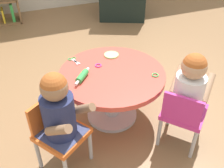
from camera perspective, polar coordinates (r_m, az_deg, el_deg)
ground_plane at (r=2.32m, az=0.00°, el=-6.95°), size 10.00×10.00×0.00m
craft_table at (r=2.10m, az=0.00°, el=0.02°), size 0.85×0.85×0.47m
child_chair_left at (r=1.80m, az=-11.93°, el=-10.32°), size 0.42×0.42×0.54m
seated_child_left at (r=1.62m, az=-11.89°, el=-5.42°), size 0.42×0.44×0.51m
child_chair_right at (r=1.96m, az=15.56°, el=-6.46°), size 0.42×0.42×0.54m
seated_child_right at (r=1.85m, az=17.00°, el=-0.52°), size 0.44×0.43×0.51m
rolling_pin at (r=1.96m, az=-6.66°, el=1.75°), size 0.17×0.19×0.05m
craft_scissors at (r=2.21m, az=-8.60°, el=5.32°), size 0.09×0.14×0.01m
playdough_blob_0 at (r=2.25m, az=-0.13°, el=6.51°), size 0.13×0.13×0.01m
cookie_cutter_0 at (r=2.02m, az=9.63°, el=1.99°), size 0.06×0.06×0.01m
cookie_cutter_1 at (r=2.11m, az=-3.09°, el=4.18°), size 0.06×0.06×0.01m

